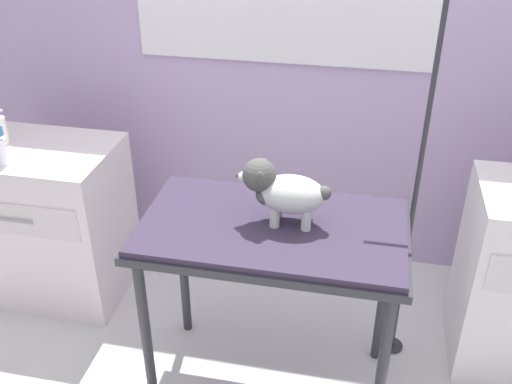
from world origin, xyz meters
name	(u,v)px	position (x,y,z in m)	size (l,w,h in m)	color
rear_wall_panel	(306,68)	(0.00, 1.28, 1.16)	(4.00, 0.11, 2.30)	#B29CC4
grooming_table	(272,242)	(0.02, 0.18, 0.79)	(1.09, 0.62, 0.88)	#2D2D33
grooming_arm	(411,208)	(0.58, 0.51, 0.82)	(0.30, 0.11, 1.75)	#2D2D33
dog	(282,190)	(0.05, 0.20, 1.02)	(0.37, 0.17, 0.27)	silver
counter_left	(47,221)	(-1.29, 0.62, 0.44)	(0.80, 0.58, 0.87)	silver
shampoo_bottle	(1,130)	(-1.45, 0.63, 0.95)	(0.06, 0.06, 0.19)	white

